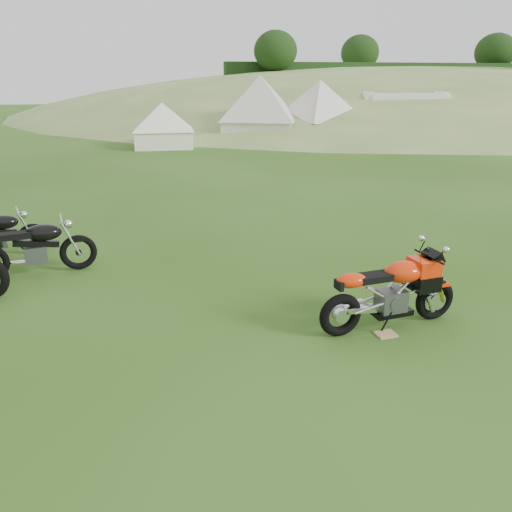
{
  "coord_description": "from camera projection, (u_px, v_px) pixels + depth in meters",
  "views": [
    {
      "loc": [
        -1.62,
        -5.45,
        3.13
      ],
      "look_at": [
        -0.28,
        0.4,
        0.96
      ],
      "focal_mm": 35.0,
      "sensor_mm": 36.0,
      "label": 1
    }
  ],
  "objects": [
    {
      "name": "sport_motorcycle",
      "position": [
        391.0,
        287.0,
        6.41
      ],
      "size": [
        1.94,
        0.68,
        1.14
      ],
      "primitive_type": null,
      "rotation": [
        0.0,
        0.0,
        0.11
      ],
      "color": "red",
      "rests_on": "ground"
    },
    {
      "name": "caravan",
      "position": [
        403.0,
        114.0,
        27.57
      ],
      "size": [
        5.23,
        3.18,
        2.28
      ],
      "primitive_type": null,
      "rotation": [
        0.0,
        0.0,
        -0.22
      ],
      "color": "white",
      "rests_on": "ground"
    },
    {
      "name": "tent_mid",
      "position": [
        260.0,
        111.0,
        25.07
      ],
      "size": [
        4.41,
        4.41,
        2.95
      ],
      "primitive_type": null,
      "rotation": [
        0.0,
        0.0,
        -0.37
      ],
      "color": "beige",
      "rests_on": "ground"
    },
    {
      "name": "tent_left",
      "position": [
        163.0,
        123.0,
        22.94
      ],
      "size": [
        2.69,
        2.69,
        2.22
      ],
      "primitive_type": null,
      "rotation": [
        0.0,
        0.0,
        -0.05
      ],
      "color": "white",
      "rests_on": "ground"
    },
    {
      "name": "hillside",
      "position": [
        409.0,
        110.0,
        48.1
      ],
      "size": [
        80.0,
        64.0,
        8.0
      ],
      "primitive_type": "ellipsoid",
      "color": "#5C8041",
      "rests_on": "ground"
    },
    {
      "name": "vintage_moto_d",
      "position": [
        33.0,
        247.0,
        8.14
      ],
      "size": [
        1.95,
        0.76,
        1.0
      ],
      "primitive_type": null,
      "rotation": [
        0.0,
        0.0,
        0.17
      ],
      "color": "black",
      "rests_on": "ground"
    },
    {
      "name": "tent_right",
      "position": [
        319.0,
        111.0,
        25.7
      ],
      "size": [
        4.18,
        4.18,
        2.82
      ],
      "primitive_type": null,
      "rotation": [
        0.0,
        0.0,
        0.35
      ],
      "color": "silver",
      "rests_on": "ground"
    },
    {
      "name": "ground",
      "position": [
        284.0,
        335.0,
        6.4
      ],
      "size": [
        120.0,
        120.0,
        0.0
      ],
      "primitive_type": "plane",
      "color": "#28490F",
      "rests_on": "ground"
    },
    {
      "name": "plywood_board",
      "position": [
        386.0,
        334.0,
        6.39
      ],
      "size": [
        0.27,
        0.22,
        0.02
      ],
      "primitive_type": "cube",
      "rotation": [
        0.0,
        0.0,
        0.07
      ],
      "color": "tan",
      "rests_on": "ground"
    },
    {
      "name": "hedgerow",
      "position": [
        409.0,
        110.0,
        48.1
      ],
      "size": [
        36.0,
        1.2,
        8.6
      ],
      "primitive_type": null,
      "color": "black",
      "rests_on": "ground"
    }
  ]
}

